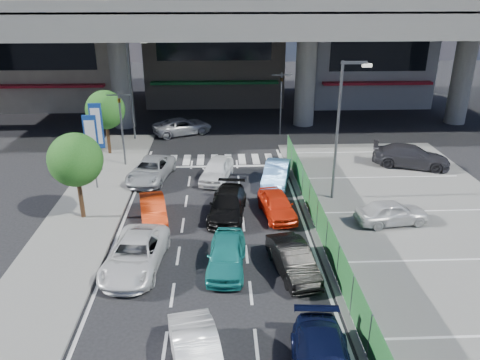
{
  "coord_description": "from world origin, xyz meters",
  "views": [
    {
      "loc": [
        0.46,
        -18.89,
        11.65
      ],
      "look_at": [
        1.5,
        4.74,
        1.81
      ],
      "focal_mm": 35.0,
      "sensor_mm": 36.0,
      "label": 1
    }
  ],
  "objects_px": {
    "signboard_far": "(97,128)",
    "tree_far": "(105,110)",
    "hatch_black_mid_right": "(293,260)",
    "kei_truck_front_right": "(276,173)",
    "taxi_orange_left": "(153,210)",
    "sedan_white_front_mid": "(217,170)",
    "parked_sedan_white": "(392,212)",
    "traffic_cone": "(310,190)",
    "traffic_light_right": "(281,88)",
    "sedan_black_mid": "(228,204)",
    "street_lamp_left": "(132,81)",
    "crossing_wagon_silver": "(182,126)",
    "traffic_light_left": "(120,111)",
    "street_lamp_right": "(341,120)",
    "signboard_near": "(92,142)",
    "taxi_orange_right": "(277,205)",
    "sedan_white_mid_left": "(135,254)",
    "hatch_white_back_mid": "(197,359)",
    "taxi_teal_mid": "(227,255)",
    "parked_sedan_dgrey": "(411,156)",
    "wagon_silver_front_left": "(151,170)",
    "tree_near": "(75,160)"
  },
  "relations": [
    {
      "from": "signboard_near",
      "to": "taxi_orange_left",
      "type": "distance_m",
      "value": 6.35
    },
    {
      "from": "street_lamp_left",
      "to": "traffic_cone",
      "type": "height_order",
      "value": "street_lamp_left"
    },
    {
      "from": "street_lamp_left",
      "to": "taxi_orange_left",
      "type": "xyz_separation_m",
      "value": [
        3.12,
        -14.29,
        -4.16
      ]
    },
    {
      "from": "taxi_orange_left",
      "to": "sedan_white_front_mid",
      "type": "bearing_deg",
      "value": 46.82
    },
    {
      "from": "hatch_black_mid_right",
      "to": "taxi_orange_right",
      "type": "relative_size",
      "value": 1.04
    },
    {
      "from": "taxi_orange_left",
      "to": "kei_truck_front_right",
      "type": "distance_m",
      "value": 8.57
    },
    {
      "from": "street_lamp_left",
      "to": "signboard_far",
      "type": "height_order",
      "value": "street_lamp_left"
    },
    {
      "from": "street_lamp_right",
      "to": "traffic_cone",
      "type": "distance_m",
      "value": 4.58
    },
    {
      "from": "traffic_light_right",
      "to": "street_lamp_right",
      "type": "bearing_deg",
      "value": -82.66
    },
    {
      "from": "wagon_silver_front_left",
      "to": "parked_sedan_dgrey",
      "type": "height_order",
      "value": "parked_sedan_dgrey"
    },
    {
      "from": "signboard_near",
      "to": "sedan_black_mid",
      "type": "bearing_deg",
      "value": -26.21
    },
    {
      "from": "parked_sedan_dgrey",
      "to": "traffic_cone",
      "type": "distance_m",
      "value": 9.09
    },
    {
      "from": "parked_sedan_white",
      "to": "traffic_cone",
      "type": "relative_size",
      "value": 5.14
    },
    {
      "from": "hatch_white_back_mid",
      "to": "sedan_white_front_mid",
      "type": "height_order",
      "value": "same"
    },
    {
      "from": "traffic_light_left",
      "to": "street_lamp_left",
      "type": "distance_m",
      "value": 6.06
    },
    {
      "from": "kei_truck_front_right",
      "to": "crossing_wagon_silver",
      "type": "relative_size",
      "value": 0.85
    },
    {
      "from": "sedan_black_mid",
      "to": "taxi_teal_mid",
      "type": "bearing_deg",
      "value": -84.33
    },
    {
      "from": "taxi_orange_left",
      "to": "sedan_black_mid",
      "type": "height_order",
      "value": "sedan_black_mid"
    },
    {
      "from": "signboard_far",
      "to": "taxi_orange_right",
      "type": "distance_m",
      "value": 13.35
    },
    {
      "from": "sedan_black_mid",
      "to": "wagon_silver_front_left",
      "type": "relative_size",
      "value": 0.96
    },
    {
      "from": "kei_truck_front_right",
      "to": "traffic_cone",
      "type": "xyz_separation_m",
      "value": [
        1.79,
        -2.14,
        -0.26
      ]
    },
    {
      "from": "signboard_far",
      "to": "tree_far",
      "type": "xyz_separation_m",
      "value": [
        -0.2,
        3.51,
        0.32
      ]
    },
    {
      "from": "street_lamp_right",
      "to": "hatch_white_back_mid",
      "type": "bearing_deg",
      "value": -119.61
    },
    {
      "from": "traffic_light_left",
      "to": "signboard_far",
      "type": "relative_size",
      "value": 1.11
    },
    {
      "from": "parked_sedan_white",
      "to": "sedan_white_mid_left",
      "type": "bearing_deg",
      "value": 98.16
    },
    {
      "from": "taxi_teal_mid",
      "to": "parked_sedan_white",
      "type": "distance_m",
      "value": 9.49
    },
    {
      "from": "street_lamp_left",
      "to": "crossing_wagon_silver",
      "type": "bearing_deg",
      "value": 22.28
    },
    {
      "from": "signboard_far",
      "to": "taxi_orange_left",
      "type": "bearing_deg",
      "value": -58.87
    },
    {
      "from": "street_lamp_right",
      "to": "hatch_white_back_mid",
      "type": "relative_size",
      "value": 1.91
    },
    {
      "from": "traffic_light_right",
      "to": "kei_truck_front_right",
      "type": "distance_m",
      "value": 11.18
    },
    {
      "from": "tree_near",
      "to": "sedan_black_mid",
      "type": "relative_size",
      "value": 1.05
    },
    {
      "from": "street_lamp_left",
      "to": "hatch_white_back_mid",
      "type": "height_order",
      "value": "street_lamp_left"
    },
    {
      "from": "hatch_black_mid_right",
      "to": "kei_truck_front_right",
      "type": "relative_size",
      "value": 0.94
    },
    {
      "from": "traffic_light_left",
      "to": "street_lamp_right",
      "type": "relative_size",
      "value": 0.65
    },
    {
      "from": "traffic_light_left",
      "to": "parked_sedan_white",
      "type": "bearing_deg",
      "value": -30.98
    },
    {
      "from": "traffic_light_right",
      "to": "taxi_orange_left",
      "type": "height_order",
      "value": "traffic_light_right"
    },
    {
      "from": "parked_sedan_dgrey",
      "to": "sedan_white_front_mid",
      "type": "bearing_deg",
      "value": 116.43
    },
    {
      "from": "sedan_white_mid_left",
      "to": "kei_truck_front_right",
      "type": "height_order",
      "value": "same"
    },
    {
      "from": "sedan_black_mid",
      "to": "wagon_silver_front_left",
      "type": "xyz_separation_m",
      "value": [
        -4.85,
        5.36,
        0.0
      ]
    },
    {
      "from": "traffic_cone",
      "to": "sedan_white_front_mid",
      "type": "bearing_deg",
      "value": 152.13
    },
    {
      "from": "traffic_light_right",
      "to": "taxi_orange_right",
      "type": "bearing_deg",
      "value": -97.65
    },
    {
      "from": "crossing_wagon_silver",
      "to": "traffic_cone",
      "type": "xyz_separation_m",
      "value": [
        8.48,
        -13.2,
        -0.26
      ]
    },
    {
      "from": "tree_far",
      "to": "sedan_white_mid_left",
      "type": "xyz_separation_m",
      "value": [
        4.42,
        -15.43,
        -2.7
      ]
    },
    {
      "from": "traffic_light_right",
      "to": "traffic_cone",
      "type": "bearing_deg",
      "value": -88.84
    },
    {
      "from": "signboard_far",
      "to": "sedan_black_mid",
      "type": "relative_size",
      "value": 1.03
    },
    {
      "from": "hatch_black_mid_right",
      "to": "parked_sedan_dgrey",
      "type": "bearing_deg",
      "value": 40.39
    },
    {
      "from": "kei_truck_front_right",
      "to": "traffic_light_right",
      "type": "bearing_deg",
      "value": 95.0
    },
    {
      "from": "taxi_orange_left",
      "to": "signboard_near",
      "type": "bearing_deg",
      "value": 121.46
    },
    {
      "from": "sedan_black_mid",
      "to": "traffic_cone",
      "type": "distance_m",
      "value": 5.44
    },
    {
      "from": "signboard_far",
      "to": "parked_sedan_dgrey",
      "type": "relative_size",
      "value": 0.92
    }
  ]
}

